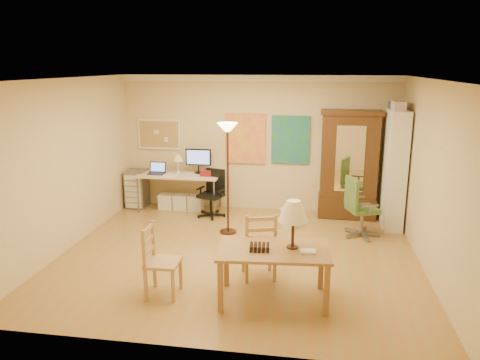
% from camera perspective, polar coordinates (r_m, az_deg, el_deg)
% --- Properties ---
extents(floor, '(5.50, 5.50, 0.00)m').
position_cam_1_polar(floor, '(7.40, -0.24, -9.16)').
color(floor, '#AB783C').
rests_on(floor, ground).
extents(crown_molding, '(5.50, 0.08, 0.12)m').
position_cam_1_polar(crown_molding, '(9.25, 2.26, 12.30)').
color(crown_molding, white).
rests_on(crown_molding, floor).
extents(corkboard, '(0.90, 0.04, 0.62)m').
position_cam_1_polar(corkboard, '(9.81, -9.82, 5.52)').
color(corkboard, tan).
rests_on(corkboard, floor).
extents(art_panel_left, '(0.80, 0.04, 1.00)m').
position_cam_1_polar(art_panel_left, '(9.40, 0.68, 5.05)').
color(art_panel_left, yellow).
rests_on(art_panel_left, floor).
extents(art_panel_right, '(0.75, 0.04, 0.95)m').
position_cam_1_polar(art_panel_right, '(9.31, 6.19, 4.88)').
color(art_panel_right, '#266599').
rests_on(art_panel_right, floor).
extents(dining_table, '(1.45, 0.94, 1.30)m').
position_cam_1_polar(dining_table, '(5.81, 5.00, -7.09)').
color(dining_table, brown).
rests_on(dining_table, floor).
extents(ladder_chair_back, '(0.55, 0.53, 0.96)m').
position_cam_1_polar(ladder_chair_back, '(6.51, 2.35, -8.20)').
color(ladder_chair_back, '#B17F51').
rests_on(ladder_chair_back, floor).
extents(ladder_chair_left, '(0.42, 0.44, 0.93)m').
position_cam_1_polar(ladder_chair_left, '(6.15, -9.66, -9.92)').
color(ladder_chair_left, '#B17F51').
rests_on(ladder_chair_left, floor).
extents(torchiere_lamp, '(0.35, 0.35, 1.95)m').
position_cam_1_polar(torchiere_lamp, '(7.94, -1.53, 4.21)').
color(torchiere_lamp, '#3F2319').
rests_on(torchiere_lamp, floor).
extents(computer_desk, '(1.65, 0.72, 1.25)m').
position_cam_1_polar(computer_desk, '(9.57, -7.11, -0.97)').
color(computer_desk, '#CCB395').
rests_on(computer_desk, floor).
extents(office_chair_black, '(0.57, 0.57, 0.92)m').
position_cam_1_polar(office_chair_black, '(9.17, -3.46, -2.93)').
color(office_chair_black, black).
rests_on(office_chair_black, floor).
extents(office_chair_green, '(0.65, 0.65, 1.05)m').
position_cam_1_polar(office_chair_green, '(8.35, 14.40, -4.82)').
color(office_chair_green, slate).
rests_on(office_chair_green, floor).
extents(drawer_cart, '(0.39, 0.47, 0.78)m').
position_cam_1_polar(drawer_cart, '(9.94, -12.45, -1.04)').
color(drawer_cart, slate).
rests_on(drawer_cart, floor).
extents(armoire, '(1.13, 0.53, 2.07)m').
position_cam_1_polar(armoire, '(9.20, 13.06, 1.01)').
color(armoire, '#35220E').
rests_on(armoire, floor).
extents(bookshelf, '(0.32, 0.85, 2.13)m').
position_cam_1_polar(bookshelf, '(8.83, 18.28, 1.19)').
color(bookshelf, white).
rests_on(bookshelf, floor).
extents(wastebin, '(0.29, 0.29, 0.37)m').
position_cam_1_polar(wastebin, '(8.54, 5.92, -4.70)').
color(wastebin, silver).
rests_on(wastebin, floor).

